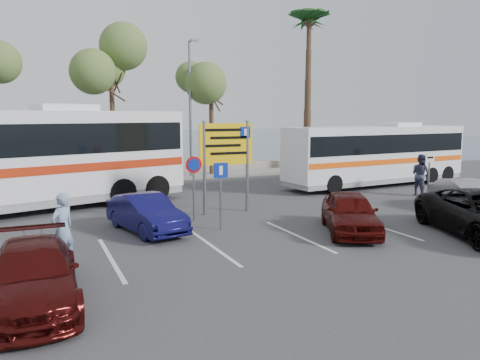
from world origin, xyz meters
name	(u,v)px	position (x,y,z in m)	size (l,w,h in m)	color
ground	(236,234)	(0.00, 0.00, 0.00)	(120.00, 120.00, 0.00)	#37373A
kerb_strip	(141,179)	(0.00, 14.00, 0.07)	(44.00, 2.40, 0.15)	gray
seawall	(134,171)	(0.00, 16.00, 0.30)	(48.00, 0.80, 0.60)	gray
sea	(73,141)	(0.00, 60.00, 0.01)	(140.00, 140.00, 0.00)	#42536A
tree_mid	(111,64)	(-1.50, 14.00, 6.65)	(3.20, 3.20, 8.00)	#382619
tree_right	(211,76)	(4.50, 14.00, 6.17)	(3.20, 3.20, 7.40)	#382619
palm_tree	(309,23)	(11.50, 14.00, 9.87)	(4.80, 4.80, 11.20)	#382619
street_lamp_right	(191,102)	(3.00, 13.52, 4.60)	(0.45, 1.15, 8.01)	slate
direction_sign	(226,151)	(1.00, 3.20, 2.43)	(2.20, 0.12, 3.60)	slate
sign_no_stop	(194,178)	(-0.60, 2.38, 1.58)	(0.60, 0.08, 2.35)	slate
sign_parking	(221,186)	(-0.20, 0.79, 1.47)	(0.50, 0.07, 2.25)	slate
sign_taxi	(429,171)	(9.80, 1.49, 1.42)	(0.50, 0.07, 2.20)	slate
lane_markings	(214,246)	(-1.14, -1.00, 0.00)	(12.02, 4.20, 0.01)	silver
coach_bus_left	(14,163)	(-6.50, 6.50, 1.97)	(13.90, 6.58, 4.25)	white
coach_bus_right	(377,157)	(11.19, 6.50, 1.59)	(11.12, 3.21, 3.42)	white
car_blue	(146,213)	(-2.55, 1.50, 0.62)	(1.30, 3.74, 1.23)	#12114F
car_maroon	(33,275)	(-6.00, -3.50, 0.62)	(1.74, 4.27, 1.24)	#430C0B
car_red	(350,212)	(3.50, -1.30, 0.66)	(1.57, 3.90, 1.33)	#4C0D0A
car_silver_b	(467,195)	(10.00, -0.33, 0.61)	(1.30, 3.73, 1.23)	gray
pedestrian_near	(63,229)	(-5.26, -0.93, 0.93)	(0.68, 0.44, 1.85)	#7B94B4
pedestrian_far	(421,175)	(11.00, 3.13, 0.99)	(0.96, 0.75, 1.98)	#363951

